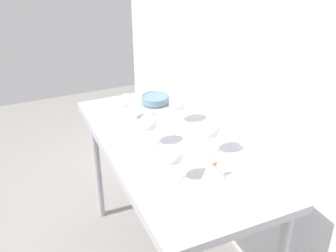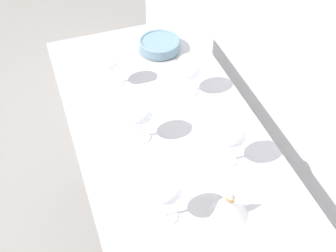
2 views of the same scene
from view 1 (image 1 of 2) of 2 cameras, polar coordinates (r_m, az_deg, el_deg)
The scene contains 10 objects.
back_wall at distance 2.07m, azimuth 12.99°, elevation 10.12°, with size 3.80×0.04×2.60m, color silver.
steel_counter at distance 2.05m, azimuth 0.12°, elevation -5.01°, with size 1.40×0.65×0.90m.
wine_glass_far_left at distance 2.15m, azimuth 1.45°, elevation 3.39°, with size 0.10×0.10×0.17m.
wine_glass_near_left at distance 2.18m, azimuth -6.24°, elevation 3.59°, with size 0.09×0.09×0.16m.
wine_glass_far_right at distance 1.85m, azimuth 6.29°, elevation -0.51°, with size 0.10×0.10×0.18m.
wine_glass_near_right at distance 1.64m, azimuth 0.76°, elevation -4.54°, with size 0.09×0.09×0.17m.
wine_glass_near_center at distance 1.92m, azimuth -2.87°, elevation 0.39°, with size 0.09×0.09×0.17m.
tasting_sheet_upper at distance 2.15m, azimuth -2.54°, elevation 0.06°, with size 0.18×0.23×0.00m, color white.
tasting_bowl at distance 2.42m, azimuth -1.93°, elevation 4.06°, with size 0.17×0.17×0.05m.
decanter_funnel at distance 1.72m, azimuth 6.82°, elevation -6.58°, with size 0.12×0.12×0.12m.
Camera 1 is at (1.57, -0.71, 1.90)m, focal length 40.86 mm.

